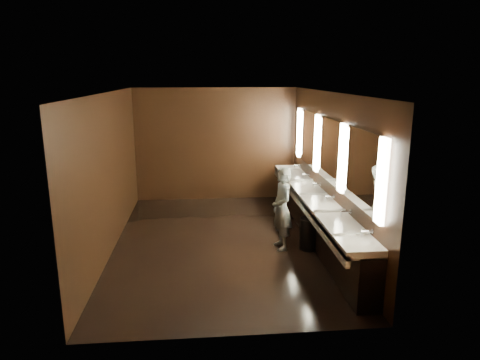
# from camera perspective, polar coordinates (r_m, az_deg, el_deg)

# --- Properties ---
(floor) EXTENTS (6.00, 6.00, 0.00)m
(floor) POSITION_cam_1_polar(r_m,az_deg,el_deg) (8.21, -2.35, -8.33)
(floor) COLOR black
(floor) RESTS_ON ground
(ceiling) EXTENTS (4.00, 6.00, 0.02)m
(ceiling) POSITION_cam_1_polar(r_m,az_deg,el_deg) (7.61, -2.56, 11.59)
(ceiling) COLOR #2D2D2B
(ceiling) RESTS_ON wall_back
(wall_back) EXTENTS (4.00, 0.02, 2.80)m
(wall_back) POSITION_cam_1_polar(r_m,az_deg,el_deg) (10.74, -3.23, 4.74)
(wall_back) COLOR black
(wall_back) RESTS_ON floor
(wall_front) EXTENTS (4.00, 0.02, 2.80)m
(wall_front) POSITION_cam_1_polar(r_m,az_deg,el_deg) (4.91, -0.75, -6.40)
(wall_front) COLOR black
(wall_front) RESTS_ON floor
(wall_left) EXTENTS (0.02, 6.00, 2.80)m
(wall_left) POSITION_cam_1_polar(r_m,az_deg,el_deg) (7.96, -16.99, 0.91)
(wall_left) COLOR black
(wall_left) RESTS_ON floor
(wall_right) EXTENTS (0.02, 6.00, 2.80)m
(wall_right) POSITION_cam_1_polar(r_m,az_deg,el_deg) (8.13, 11.77, 1.50)
(wall_right) COLOR black
(wall_right) RESTS_ON floor
(sink_counter) EXTENTS (0.55, 5.40, 1.01)m
(sink_counter) POSITION_cam_1_polar(r_m,az_deg,el_deg) (8.31, 10.10, -4.62)
(sink_counter) COLOR black
(sink_counter) RESTS_ON floor
(mirror_band) EXTENTS (0.06, 5.03, 1.15)m
(mirror_band) POSITION_cam_1_polar(r_m,az_deg,el_deg) (8.06, 11.76, 3.93)
(mirror_band) COLOR white
(mirror_band) RESTS_ON wall_right
(person) EXTENTS (0.44, 0.60, 1.52)m
(person) POSITION_cam_1_polar(r_m,az_deg,el_deg) (7.75, 5.60, -3.78)
(person) COLOR #8AA7CE
(person) RESTS_ON floor
(trash_bin) EXTENTS (0.39, 0.39, 0.58)m
(trash_bin) POSITION_cam_1_polar(r_m,az_deg,el_deg) (7.94, 9.30, -7.06)
(trash_bin) COLOR black
(trash_bin) RESTS_ON floor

